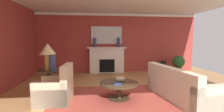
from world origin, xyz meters
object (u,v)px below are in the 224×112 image
object	(u,v)px
armchair_near_window	(56,90)
side_table	(49,81)
vase_tall_corner	(163,67)
fireplace	(107,61)
vase_on_side_table	(53,63)
vase_mantel_right	(119,42)
sofa	(180,88)
potted_plant	(178,63)
table_lamp	(48,52)
mantel_mirror	(107,35)
vase_mantel_left	(95,42)
coffee_table	(119,87)

from	to	relation	value
armchair_near_window	side_table	world-z (taller)	armchair_near_window
side_table	vase_tall_corner	distance (m)	5.19
fireplace	vase_on_side_table	bearing A→B (deg)	-119.80
fireplace	vase_mantel_right	world-z (taller)	vase_mantel_right
sofa	armchair_near_window	distance (m)	3.17
vase_mantel_right	vase_tall_corner	bearing A→B (deg)	-6.75
potted_plant	table_lamp	bearing A→B (deg)	-155.71
table_lamp	vase_mantel_right	bearing A→B (deg)	49.41
sofa	table_lamp	xyz separation A→B (m)	(-3.50, 0.71, 0.93)
mantel_mirror	vase_mantel_left	world-z (taller)	mantel_mirror
sofa	potted_plant	bearing A→B (deg)	61.85
mantel_mirror	coffee_table	size ratio (longest dim) A/B	1.44
armchair_near_window	potted_plant	bearing A→B (deg)	31.38
coffee_table	potted_plant	xyz separation A→B (m)	(3.21, 2.88, 0.16)
coffee_table	mantel_mirror	bearing A→B (deg)	90.92
coffee_table	vase_mantel_left	size ratio (longest dim) A/B	2.33
mantel_mirror	coffee_table	bearing A→B (deg)	-89.08
coffee_table	vase_mantel_right	world-z (taller)	vase_mantel_right
coffee_table	vase_mantel_right	xyz separation A→B (m)	(0.49, 3.37, 1.10)
side_table	table_lamp	distance (m)	0.82
fireplace	side_table	distance (m)	3.41
table_lamp	vase_mantel_right	world-z (taller)	vase_mantel_right
vase_tall_corner	vase_mantel_left	xyz separation A→B (m)	(-3.21, 0.25, 1.14)
fireplace	coffee_table	distance (m)	3.43
fireplace	side_table	bearing A→B (deg)	-123.00
table_lamp	vase_mantel_left	bearing A→B (deg)	65.07
armchair_near_window	vase_on_side_table	world-z (taller)	vase_on_side_table
table_lamp	vase_mantel_left	world-z (taller)	vase_mantel_left
fireplace	armchair_near_window	distance (m)	3.79
sofa	vase_mantel_right	distance (m)	3.85
side_table	vase_on_side_table	world-z (taller)	vase_on_side_table
sofa	vase_mantel_left	xyz separation A→B (m)	(-2.20, 3.51, 1.13)
mantel_mirror	side_table	bearing A→B (deg)	-121.92
mantel_mirror	vase_on_side_table	distance (m)	3.64
mantel_mirror	vase_on_side_table	size ratio (longest dim) A/B	3.34
armchair_near_window	vase_tall_corner	xyz separation A→B (m)	(4.18, 3.16, -0.02)
coffee_table	vase_mantel_left	xyz separation A→B (m)	(-0.61, 3.37, 1.09)
fireplace	armchair_near_window	bearing A→B (deg)	-113.70
sofa	vase_tall_corner	distance (m)	3.42
mantel_mirror	vase_tall_corner	xyz separation A→B (m)	(2.66, -0.42, -1.48)
vase_on_side_table	vase_tall_corner	distance (m)	5.16
armchair_near_window	vase_mantel_right	world-z (taller)	vase_mantel_right
fireplace	table_lamp	xyz separation A→B (m)	(-1.85, -2.86, 0.65)
side_table	potted_plant	size ratio (longest dim) A/B	0.84
vase_mantel_right	vase_tall_corner	size ratio (longest dim) A/B	0.76
mantel_mirror	side_table	xyz separation A→B (m)	(-1.85, -2.98, -1.37)
vase_tall_corner	side_table	bearing A→B (deg)	-150.49
fireplace	mantel_mirror	xyz separation A→B (m)	(-0.00, 0.12, 1.20)
mantel_mirror	vase_tall_corner	world-z (taller)	mantel_mirror
mantel_mirror	table_lamp	bearing A→B (deg)	-121.92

